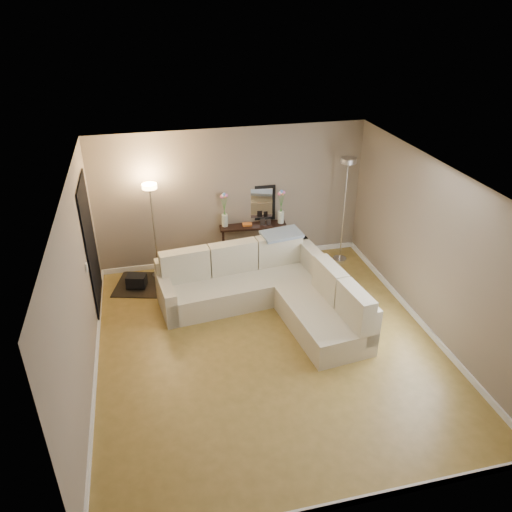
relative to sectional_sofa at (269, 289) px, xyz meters
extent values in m
cube|color=olive|center=(-0.27, -0.99, -0.36)|extent=(5.00, 5.50, 0.01)
cube|color=white|center=(-0.27, -0.99, 2.25)|extent=(5.00, 5.50, 0.01)
cube|color=gray|center=(-0.27, 1.77, 0.94)|extent=(5.00, 0.02, 2.60)
cube|color=gray|center=(-0.27, -3.75, 0.94)|extent=(5.00, 0.02, 2.60)
cube|color=gray|center=(-2.78, -0.99, 0.94)|extent=(0.02, 5.50, 2.60)
cube|color=gray|center=(2.24, -0.99, 0.94)|extent=(0.02, 5.50, 2.60)
cube|color=white|center=(-0.27, 1.74, -0.31)|extent=(5.00, 0.03, 0.10)
cube|color=white|center=(-0.27, -3.73, -0.31)|extent=(5.00, 0.03, 0.10)
cube|color=white|center=(-2.75, -0.99, -0.31)|extent=(0.03, 5.50, 0.10)
cube|color=white|center=(2.22, -0.99, -0.31)|extent=(0.03, 5.50, 0.10)
cube|color=black|center=(-2.75, 0.71, 0.74)|extent=(0.02, 1.20, 2.20)
cube|color=white|center=(-2.75, -0.14, 0.84)|extent=(0.02, 0.08, 0.12)
cube|color=beige|center=(-0.40, 0.36, -0.15)|extent=(2.81, 1.25, 0.42)
cube|color=beige|center=(-0.44, 0.72, 0.15)|extent=(2.72, 0.53, 0.59)
cube|color=beige|center=(-1.66, 0.21, -0.06)|extent=(0.30, 0.96, 0.59)
cube|color=beige|center=(0.64, -0.84, -0.15)|extent=(1.13, 1.77, 0.42)
cube|color=beige|center=(0.95, -0.33, 0.15)|extent=(0.52, 2.62, 0.59)
cube|color=beige|center=(-1.31, 0.50, 0.33)|extent=(0.84, 0.32, 0.54)
cube|color=beige|center=(-0.48, 0.60, 0.33)|extent=(0.84, 0.32, 0.54)
cube|color=beige|center=(0.35, 0.70, 0.33)|extent=(0.84, 0.32, 0.54)
cube|color=beige|center=(0.85, -0.50, 0.33)|extent=(0.32, 0.77, 0.54)
cube|color=beige|center=(0.94, -1.28, 0.33)|extent=(0.32, 0.77, 0.54)
cube|color=#7F92A4|center=(0.40, 0.72, 0.61)|extent=(0.75, 0.51, 0.09)
cube|color=black|center=(0.10, 1.61, 0.40)|extent=(1.28, 0.45, 0.04)
cube|color=black|center=(-0.49, 1.53, 0.01)|extent=(0.05, 0.05, 0.74)
cube|color=black|center=(-0.46, 1.80, 0.01)|extent=(0.05, 0.05, 0.74)
cube|color=black|center=(0.67, 1.43, 0.01)|extent=(0.05, 0.05, 0.74)
cube|color=black|center=(0.69, 1.70, 0.01)|extent=(0.05, 0.05, 0.74)
cube|color=black|center=(0.10, 1.61, -0.18)|extent=(1.20, 0.42, 0.03)
cube|color=#BF3333|center=(-0.41, 1.66, -0.08)|extent=(0.04, 0.16, 0.18)
cube|color=#3359A5|center=(-0.38, 1.66, -0.07)|extent=(0.05, 0.16, 0.20)
cube|color=gold|center=(-0.33, 1.65, -0.06)|extent=(0.05, 0.16, 0.22)
cube|color=#3F7F4C|center=(-0.28, 1.65, -0.08)|extent=(0.06, 0.16, 0.18)
cube|color=#994C99|center=(-0.23, 1.65, -0.07)|extent=(0.04, 0.16, 0.20)
cube|color=orange|center=(-0.19, 1.64, -0.06)|extent=(0.05, 0.16, 0.22)
cube|color=#262626|center=(-0.15, 1.64, -0.08)|extent=(0.05, 0.16, 0.18)
cube|color=#4C99B2|center=(-0.10, 1.63, -0.07)|extent=(0.06, 0.16, 0.20)
cube|color=#B2A58C|center=(-0.05, 1.63, -0.06)|extent=(0.04, 0.16, 0.22)
cube|color=brown|center=(-0.01, 1.63, -0.08)|extent=(0.05, 0.16, 0.18)
cube|color=navy|center=(0.03, 1.62, -0.07)|extent=(0.05, 0.16, 0.20)
cube|color=gold|center=(0.08, 1.62, -0.06)|extent=(0.06, 0.16, 0.22)
cube|color=black|center=(0.12, 1.78, 0.79)|extent=(0.89, 0.12, 0.70)
cube|color=white|center=(0.12, 1.76, 0.79)|extent=(0.77, 0.08, 0.58)
cube|color=orange|center=(-0.01, 1.60, 0.45)|extent=(0.18, 0.13, 0.04)
cube|color=black|center=(0.27, 1.55, 0.49)|extent=(0.10, 0.03, 0.13)
cube|color=black|center=(0.39, 1.54, 0.48)|extent=(0.08, 0.03, 0.11)
cylinder|color=silver|center=(-0.43, 1.67, 0.55)|extent=(0.13, 0.13, 0.23)
cylinder|color=#38722D|center=(-0.44, 1.67, 0.82)|extent=(0.09, 0.02, 0.40)
sphere|color=#E5598C|center=(-0.46, 1.67, 1.02)|extent=(0.07, 0.07, 0.07)
cylinder|color=#38722D|center=(-0.44, 1.67, 0.83)|extent=(0.05, 0.01, 0.42)
sphere|color=white|center=(-0.45, 1.67, 1.04)|extent=(0.07, 0.07, 0.07)
cylinder|color=#38722D|center=(-0.43, 1.67, 0.84)|extent=(0.01, 0.01, 0.44)
sphere|color=#598CE5|center=(-0.43, 1.67, 1.06)|extent=(0.07, 0.07, 0.07)
cylinder|color=#38722D|center=(-0.42, 1.66, 0.82)|extent=(0.05, 0.01, 0.40)
sphere|color=#E58C4C|center=(-0.41, 1.66, 1.02)|extent=(0.07, 0.07, 0.07)
cylinder|color=#38722D|center=(-0.41, 1.66, 0.83)|extent=(0.10, 0.02, 0.42)
sphere|color=#D866B2|center=(-0.39, 1.66, 1.04)|extent=(0.07, 0.07, 0.07)
cylinder|color=silver|center=(0.63, 1.57, 0.55)|extent=(0.13, 0.13, 0.23)
cylinder|color=#38722D|center=(0.62, 1.57, 0.82)|extent=(0.09, 0.02, 0.40)
sphere|color=#E5598C|center=(0.60, 1.57, 1.02)|extent=(0.07, 0.07, 0.07)
cylinder|color=#38722D|center=(0.62, 1.57, 0.83)|extent=(0.05, 0.01, 0.42)
sphere|color=white|center=(0.61, 1.57, 1.04)|extent=(0.07, 0.07, 0.07)
cylinder|color=#38722D|center=(0.63, 1.57, 0.84)|extent=(0.01, 0.01, 0.44)
sphere|color=#598CE5|center=(0.63, 1.57, 1.06)|extent=(0.07, 0.07, 0.07)
cylinder|color=#38722D|center=(0.64, 1.57, 0.82)|extent=(0.05, 0.01, 0.40)
sphere|color=#E58C4C|center=(0.65, 1.57, 1.02)|extent=(0.07, 0.07, 0.07)
cylinder|color=#38722D|center=(0.65, 1.57, 0.83)|extent=(0.10, 0.02, 0.42)
sphere|color=#D866B2|center=(0.67, 1.56, 1.04)|extent=(0.07, 0.07, 0.07)
cylinder|color=silver|center=(-1.74, 1.46, -0.34)|extent=(0.29, 0.29, 0.03)
cylinder|color=silver|center=(-1.74, 1.46, 0.51)|extent=(0.03, 0.03, 1.71)
cylinder|color=#FFBF72|center=(-1.74, 1.46, 1.40)|extent=(0.31, 0.31, 0.08)
cylinder|color=silver|center=(1.77, 1.27, -0.34)|extent=(0.33, 0.33, 0.03)
cylinder|color=silver|center=(1.77, 1.27, 0.64)|extent=(0.04, 0.04, 1.96)
cylinder|color=silver|center=(1.77, 1.27, 1.66)|extent=(0.36, 0.36, 0.09)
cube|color=black|center=(-1.92, 1.16, -0.35)|extent=(1.37, 1.17, 0.02)
cube|color=black|center=(-2.14, 1.12, -0.21)|extent=(0.38, 0.32, 0.22)
camera|label=1|loc=(-1.81, -6.74, 4.37)|focal=35.00mm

